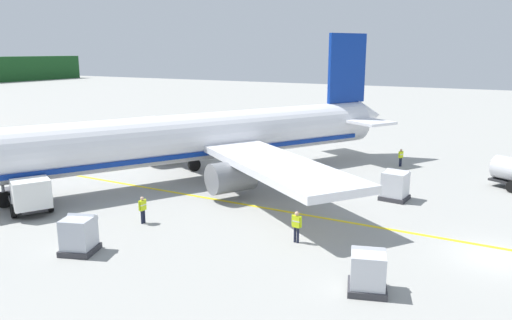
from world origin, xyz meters
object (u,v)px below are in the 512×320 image
at_px(crew_marshaller, 401,156).
at_px(crew_loader_right, 143,208).
at_px(cargo_container_near, 79,235).
at_px(cargo_container_mid, 395,186).
at_px(crew_loader_left, 297,224).
at_px(service_truck_fuel, 29,194).
at_px(airliner_foreground, 196,138).
at_px(cargo_container_far, 368,272).

distance_m(crew_marshaller, crew_loader_right, 25.08).
relative_size(cargo_container_near, crew_marshaller, 1.33).
xyz_separation_m(cargo_container_mid, crew_loader_left, (-10.66, 2.79, 0.05)).
height_order(service_truck_fuel, crew_loader_right, service_truck_fuel).
height_order(airliner_foreground, crew_marshaller, airliner_foreground).
height_order(cargo_container_mid, crew_loader_left, cargo_container_mid).
bearing_deg(crew_loader_right, cargo_container_far, -97.41).
bearing_deg(cargo_container_near, crew_loader_left, -54.27).
bearing_deg(cargo_container_mid, cargo_container_near, 145.10).
bearing_deg(cargo_container_near, service_truck_fuel, 68.92).
height_order(cargo_container_near, cargo_container_far, cargo_container_near).
xyz_separation_m(cargo_container_near, crew_marshaller, (27.88, -10.11, -0.01)).
height_order(airliner_foreground, cargo_container_mid, airliner_foreground).
bearing_deg(cargo_container_near, cargo_container_far, -77.80).
relative_size(airliner_foreground, cargo_container_mid, 17.91).
height_order(airliner_foreground, cargo_container_far, airliner_foreground).
xyz_separation_m(airliner_foreground, service_truck_fuel, (-12.17, 4.66, -2.22)).
height_order(airliner_foreground, service_truck_fuel, airliner_foreground).
relative_size(service_truck_fuel, crew_loader_right, 3.85).
height_order(service_truck_fuel, crew_loader_left, service_truck_fuel).
height_order(cargo_container_near, cargo_container_mid, cargo_container_mid).
relative_size(crew_loader_left, crew_loader_right, 1.05).
bearing_deg(crew_loader_right, crew_marshaller, -24.09).
bearing_deg(cargo_container_near, crew_marshaller, -19.93).
xyz_separation_m(service_truck_fuel, cargo_container_mid, (14.25, -20.23, -0.17)).
relative_size(airliner_foreground, crew_loader_left, 21.35).
height_order(airliner_foreground, crew_loader_left, airliner_foreground).
bearing_deg(crew_loader_left, airliner_foreground, 56.13).
xyz_separation_m(cargo_container_near, cargo_container_mid, (17.37, -12.12, 0.05)).
bearing_deg(crew_loader_left, crew_marshaller, -2.10).
xyz_separation_m(cargo_container_far, crew_loader_right, (1.88, 14.48, 0.09)).
bearing_deg(airliner_foreground, cargo_container_near, -167.28).
height_order(cargo_container_near, crew_loader_left, cargo_container_near).
distance_m(cargo_container_near, cargo_container_far, 14.69).
bearing_deg(service_truck_fuel, airliner_foreground, -20.95).
relative_size(service_truck_fuel, cargo_container_far, 3.10).
bearing_deg(service_truck_fuel, crew_marshaller, -36.35).
bearing_deg(airliner_foreground, service_truck_fuel, 159.05).
bearing_deg(crew_marshaller, crew_loader_left, 177.90).
bearing_deg(cargo_container_near, crew_loader_right, 1.45).
xyz_separation_m(service_truck_fuel, cargo_container_far, (-0.02, -22.47, -0.27)).
xyz_separation_m(cargo_container_near, cargo_container_far, (3.10, -14.36, -0.04)).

